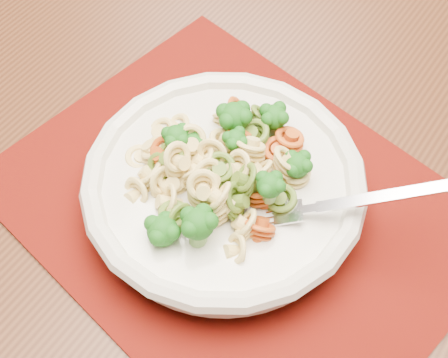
% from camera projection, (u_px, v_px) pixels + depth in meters
% --- Properties ---
extents(dining_table, '(1.53, 1.08, 0.78)m').
position_uv_depth(dining_table, '(282.00, 168.00, 0.75)').
color(dining_table, '#4C2815').
rests_on(dining_table, ground).
extents(placemat, '(0.50, 0.44, 0.00)m').
position_uv_depth(placemat, '(236.00, 207.00, 0.60)').
color(placemat, '#561103').
rests_on(placemat, dining_table).
extents(pasta_bowl, '(0.26, 0.26, 0.05)m').
position_uv_depth(pasta_bowl, '(224.00, 185.00, 0.57)').
color(pasta_bowl, beige).
rests_on(pasta_bowl, placemat).
extents(pasta_broccoli_heap, '(0.22, 0.22, 0.06)m').
position_uv_depth(pasta_broccoli_heap, '(224.00, 175.00, 0.56)').
color(pasta_broccoli_heap, '#F1D277').
rests_on(pasta_broccoli_heap, pasta_bowl).
extents(fork, '(0.17, 0.10, 0.08)m').
position_uv_depth(fork, '(288.00, 212.00, 0.54)').
color(fork, silver).
rests_on(fork, pasta_bowl).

